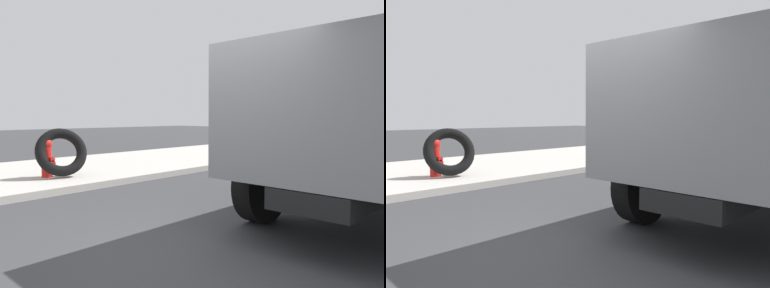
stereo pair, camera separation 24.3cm
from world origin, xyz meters
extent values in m
plane|color=#38383A|center=(0.00, 0.00, 0.00)|extent=(80.00, 80.00, 0.00)
cylinder|color=red|center=(0.95, 5.38, 0.50)|extent=(0.23, 0.23, 0.70)
sphere|color=red|center=(0.95, 5.38, 0.92)|extent=(0.27, 0.27, 0.27)
cylinder|color=red|center=(0.95, 5.17, 0.59)|extent=(0.11, 0.19, 0.11)
cylinder|color=red|center=(0.95, 5.59, 0.59)|extent=(0.11, 0.19, 0.11)
cylinder|color=red|center=(0.95, 5.17, 0.50)|extent=(0.13, 0.19, 0.13)
torus|color=black|center=(1.21, 5.18, 0.73)|extent=(1.29, 0.94, 1.15)
cube|color=slate|center=(2.90, -1.11, 1.60)|extent=(4.82, 2.54, 1.60)
cylinder|color=black|center=(6.31, 0.12, 0.55)|extent=(1.10, 0.31, 1.10)
cylinder|color=black|center=(1.71, 0.15, 0.55)|extent=(1.10, 0.31, 1.10)
camera|label=1|loc=(-2.86, -2.70, 1.55)|focal=34.26mm
camera|label=2|loc=(-2.69, -2.88, 1.55)|focal=34.26mm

